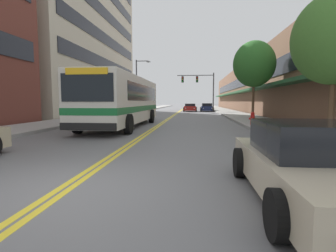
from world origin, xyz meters
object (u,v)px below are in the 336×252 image
object	(u,v)px
car_white_parked_left_mid	(145,108)
street_tree_right_near	(335,39)
car_red_moving_lead	(190,108)
city_bus	(124,99)
fire_hydrant	(252,118)
traffic_signal_mast	(200,84)
car_dark_grey_parked_left_far	(133,110)
car_champagne_parked_right_foreground	(315,165)
car_navy_parked_right_mid	(207,108)
street_tree_right_mid	(254,64)
street_lamp_left_far	(139,82)

from	to	relation	value
car_white_parked_left_mid	street_tree_right_near	size ratio (longest dim) A/B	0.92
car_red_moving_lead	street_tree_right_near	bearing A→B (deg)	-80.18
city_bus	fire_hydrant	size ratio (longest dim) A/B	14.11
car_white_parked_left_mid	traffic_signal_mast	bearing A→B (deg)	35.37
city_bus	car_white_parked_left_mid	xyz separation A→B (m)	(-2.16, 18.38, -1.08)
car_dark_grey_parked_left_far	car_champagne_parked_right_foreground	size ratio (longest dim) A/B	0.96
car_navy_parked_right_mid	street_tree_right_near	xyz separation A→B (m)	(2.89, -32.76, 3.19)
car_dark_grey_parked_left_far	car_navy_parked_right_mid	bearing A→B (deg)	58.53
traffic_signal_mast	car_red_moving_lead	bearing A→B (deg)	129.15
car_navy_parked_right_mid	street_tree_right_mid	size ratio (longest dim) A/B	0.76
car_champagne_parked_right_foreground	car_red_moving_lead	size ratio (longest dim) A/B	1.02
car_dark_grey_parked_left_far	street_lamp_left_far	distance (m)	7.11
car_navy_parked_right_mid	street_tree_right_near	world-z (taller)	street_tree_right_near
car_dark_grey_parked_left_far	street_tree_right_mid	xyz separation A→B (m)	(11.39, -7.10, 3.83)
car_champagne_parked_right_foreground	fire_hydrant	distance (m)	12.26
traffic_signal_mast	car_dark_grey_parked_left_far	bearing A→B (deg)	-122.78
street_lamp_left_far	street_tree_right_near	xyz separation A→B (m)	(12.28, -24.53, -0.42)
car_white_parked_left_mid	car_dark_grey_parked_left_far	distance (m)	6.54
car_white_parked_left_mid	car_navy_parked_right_mid	xyz separation A→B (m)	(8.69, 7.83, -0.05)
traffic_signal_mast	fire_hydrant	xyz separation A→B (m)	(2.70, -23.76, -3.61)
car_white_parked_left_mid	car_dark_grey_parked_left_far	size ratio (longest dim) A/B	1.15
car_red_moving_lead	traffic_signal_mast	distance (m)	4.35
city_bus	car_dark_grey_parked_left_far	distance (m)	12.10
car_champagne_parked_right_foreground	car_red_moving_lead	distance (m)	37.91
car_dark_grey_parked_left_far	traffic_signal_mast	size ratio (longest dim) A/B	0.71
traffic_signal_mast	fire_hydrant	distance (m)	24.18
car_navy_parked_right_mid	car_champagne_parked_right_foreground	bearing A→B (deg)	-90.07
fire_hydrant	street_tree_right_mid	bearing A→B (deg)	77.80
car_white_parked_left_mid	street_tree_right_mid	size ratio (longest dim) A/B	0.79
city_bus	street_tree_right_mid	xyz separation A→B (m)	(9.12, 4.74, 2.75)
car_red_moving_lead	fire_hydrant	size ratio (longest dim) A/B	5.33
street_lamp_left_far	car_white_parked_left_mid	bearing A→B (deg)	30.32
car_navy_parked_right_mid	street_lamp_left_far	world-z (taller)	street_lamp_left_far
street_tree_right_near	street_lamp_left_far	bearing A→B (deg)	116.61
street_tree_right_mid	fire_hydrant	xyz separation A→B (m)	(-1.02, -4.74, -3.93)
city_bus	fire_hydrant	world-z (taller)	city_bus
car_white_parked_left_mid	fire_hydrant	xyz separation A→B (m)	(10.26, -18.38, -0.09)
car_white_parked_left_mid	car_red_moving_lead	bearing A→B (deg)	50.51
car_champagne_parked_right_foreground	street_tree_right_near	xyz separation A→B (m)	(2.94, 5.60, 3.21)
traffic_signal_mast	street_tree_right_near	size ratio (longest dim) A/B	1.12
car_navy_parked_right_mid	traffic_signal_mast	xyz separation A→B (m)	(-1.12, -2.45, 3.57)
car_dark_grey_parked_left_far	fire_hydrant	world-z (taller)	car_dark_grey_parked_left_far
traffic_signal_mast	fire_hydrant	world-z (taller)	traffic_signal_mast
car_navy_parked_right_mid	city_bus	bearing A→B (deg)	-103.98
traffic_signal_mast	street_lamp_left_far	distance (m)	10.09
car_white_parked_left_mid	car_red_moving_lead	size ratio (longest dim) A/B	1.13
city_bus	traffic_signal_mast	distance (m)	24.48
traffic_signal_mast	street_lamp_left_far	xyz separation A→B (m)	(-8.27, -5.78, 0.03)
car_dark_grey_parked_left_far	street_tree_right_near	size ratio (longest dim) A/B	0.80
city_bus	traffic_signal_mast	size ratio (longest dim) A/B	1.93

